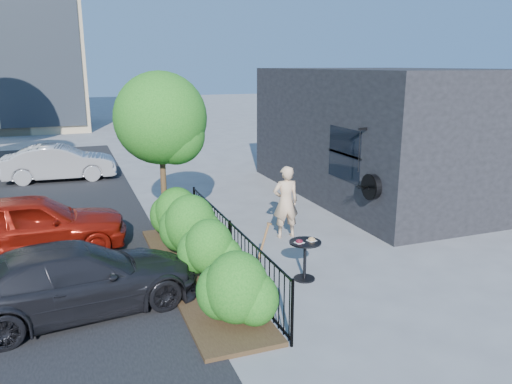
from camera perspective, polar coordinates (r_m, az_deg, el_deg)
name	(u,v)px	position (r m, az deg, el deg)	size (l,w,h in m)	color
ground	(297,262)	(10.90, 4.67, -7.93)	(120.00, 120.00, 0.00)	gray
shop_building	(392,132)	(16.93, 15.27, 6.65)	(6.22, 9.00, 4.00)	black
fence	(230,246)	(10.18, -2.97, -6.17)	(0.05, 6.05, 1.10)	black
planting_bed	(197,275)	(10.20, -6.72, -9.36)	(1.30, 6.00, 0.08)	#382616
shrubs	(200,241)	(10.07, -6.42, -5.63)	(1.10, 5.60, 1.24)	#166217
patio_tree	(164,124)	(12.11, -10.50, 7.67)	(2.20, 2.20, 3.94)	#3F2B19
cafe_table	(305,253)	(9.86, 5.62, -6.99)	(0.63, 0.63, 0.84)	black
woman	(286,202)	(12.13, 3.41, -1.14)	(0.65, 0.43, 1.78)	#D1AB87
shovel	(258,260)	(9.41, 0.27, -7.78)	(0.45, 0.17, 1.32)	brown
car_red	(31,224)	(12.13, -24.29, -3.40)	(1.63, 4.06, 1.38)	maroon
car_silver	(59,163)	(19.60, -21.55, 3.14)	(1.37, 3.94, 1.30)	#A7A7AC
car_darkgrey	(76,279)	(9.10, -19.85, -9.34)	(1.68, 4.13, 1.20)	black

